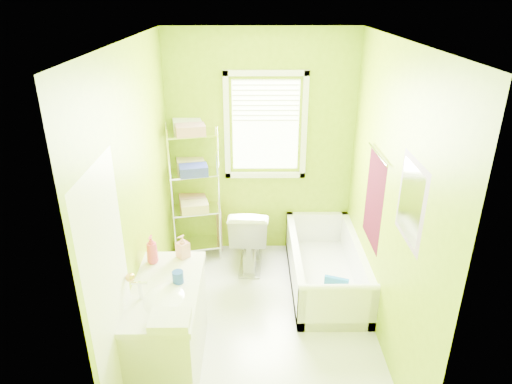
{
  "coord_description": "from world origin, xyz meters",
  "views": [
    {
      "loc": [
        -0.09,
        -3.48,
        2.94
      ],
      "look_at": [
        -0.07,
        0.25,
        1.28
      ],
      "focal_mm": 32.0,
      "sensor_mm": 36.0,
      "label": 1
    }
  ],
  "objects_px": {
    "vanity": "(168,325)",
    "wire_shelf_unit": "(194,177)",
    "bathtub": "(325,272)",
    "toilet": "(250,235)"
  },
  "relations": [
    {
      "from": "vanity",
      "to": "wire_shelf_unit",
      "type": "height_order",
      "value": "wire_shelf_unit"
    },
    {
      "from": "bathtub",
      "to": "vanity",
      "type": "xyz_separation_m",
      "value": [
        -1.47,
        -1.15,
        0.27
      ]
    },
    {
      "from": "bathtub",
      "to": "toilet",
      "type": "xyz_separation_m",
      "value": [
        -0.81,
        0.42,
        0.22
      ]
    },
    {
      "from": "toilet",
      "to": "vanity",
      "type": "distance_m",
      "value": 1.7
    },
    {
      "from": "wire_shelf_unit",
      "to": "vanity",
      "type": "bearing_deg",
      "value": -91.08
    },
    {
      "from": "bathtub",
      "to": "vanity",
      "type": "bearing_deg",
      "value": -141.93
    },
    {
      "from": "bathtub",
      "to": "vanity",
      "type": "relative_size",
      "value": 1.46
    },
    {
      "from": "vanity",
      "to": "wire_shelf_unit",
      "type": "relative_size",
      "value": 0.66
    },
    {
      "from": "vanity",
      "to": "wire_shelf_unit",
      "type": "xyz_separation_m",
      "value": [
        0.03,
        1.8,
        0.57
      ]
    },
    {
      "from": "toilet",
      "to": "vanity",
      "type": "xyz_separation_m",
      "value": [
        -0.66,
        -1.57,
        0.04
      ]
    }
  ]
}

